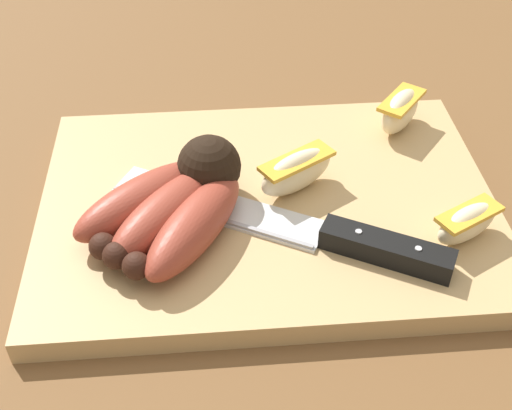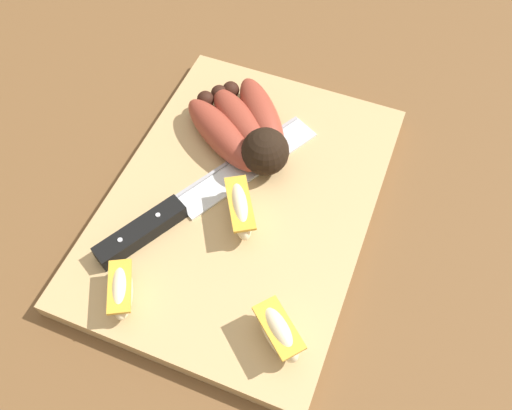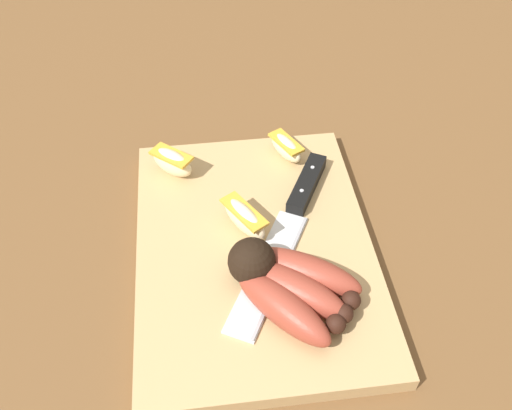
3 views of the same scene
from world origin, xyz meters
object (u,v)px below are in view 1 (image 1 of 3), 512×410
at_px(banana_bunch, 175,204).
at_px(chefs_knife, 324,234).
at_px(apple_wedge_far, 467,223).
at_px(apple_wedge_middle, 297,171).
at_px(apple_wedge_near, 400,110).

height_order(banana_bunch, chefs_knife, banana_bunch).
relative_size(banana_bunch, chefs_knife, 0.57).
distance_m(chefs_knife, apple_wedge_far, 0.11).
relative_size(banana_bunch, apple_wedge_middle, 2.08).
bearing_deg(apple_wedge_near, chefs_knife, 57.09).
height_order(apple_wedge_near, apple_wedge_middle, apple_wedge_near).
bearing_deg(apple_wedge_far, chefs_knife, -3.42).
distance_m(apple_wedge_middle, apple_wedge_far, 0.14).
xyz_separation_m(apple_wedge_middle, apple_wedge_far, (-0.12, 0.07, -0.00)).
xyz_separation_m(banana_bunch, chefs_knife, (-0.11, 0.03, -0.01)).
bearing_deg(apple_wedge_middle, apple_wedge_far, 150.35).
bearing_deg(apple_wedge_far, banana_bunch, -9.01).
bearing_deg(apple_wedge_near, apple_wedge_far, 95.62).
distance_m(banana_bunch, apple_wedge_middle, 0.11).
distance_m(chefs_knife, apple_wedge_middle, 0.07).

